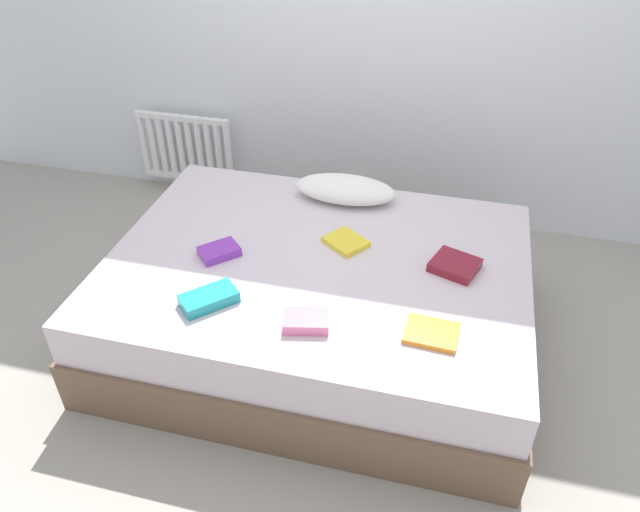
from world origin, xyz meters
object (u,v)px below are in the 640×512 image
Objects in this scene: radiator at (185,148)px; textbook_pink at (306,321)px; textbook_maroon at (455,265)px; textbook_teal at (209,299)px; pillow at (345,189)px; bed at (318,299)px; textbook_orange at (431,333)px; textbook_yellow at (346,242)px; textbook_purple at (219,251)px.

radiator reaches higher than textbook_pink.
textbook_maroon is 0.85× the size of textbook_teal.
radiator is at bearing 153.09° from pillow.
textbook_maroon is (1.87, -1.12, 0.17)m from radiator.
textbook_orange reaches higher than bed.
textbook_yellow is (-0.53, 0.07, -0.01)m from textbook_maroon.
textbook_pink is 0.87× the size of textbook_orange.
textbook_maroon reaches higher than bed.
textbook_pink is at bearing -80.01° from textbook_purple.
textbook_pink is 0.97× the size of textbook_yellow.
bed is 3.69× the size of pillow.
textbook_purple is at bearing 166.96° from textbook_orange.
radiator is 3.73× the size of textbook_purple.
textbook_maroon is at bearing -36.50° from textbook_purple.
pillow is 2.69× the size of textbook_maroon.
bed is 0.74m from textbook_orange.
textbook_purple is 1.10m from textbook_maroon.
textbook_maroon is (0.63, 0.08, 0.27)m from bed.
textbook_orange is at bearing -34.16° from bed.
radiator is 2.42m from textbook_orange.
textbook_orange is at bearing -61.40° from textbook_purple.
pillow is at bearing 88.87° from bed.
textbook_orange is (0.50, 0.07, -0.01)m from textbook_pink.
textbook_orange is (0.94, 0.03, -0.01)m from textbook_teal.
radiator is 1.71m from textbook_yellow.
textbook_orange is (0.57, -0.39, 0.26)m from bed.
textbook_orange is 0.71m from textbook_yellow.
bed is 9.37× the size of textbook_orange.
textbook_teal is 0.74m from textbook_yellow.
textbook_maroon is at bearing 30.50° from textbook_pink.
radiator is 2.19m from textbook_maroon.
radiator reaches higher than textbook_orange.
bed is at bearing -153.36° from textbook_maroon.
pillow is at bearing 123.82° from textbook_orange.
pillow reaches higher than bed.
bed is 2.99× the size of radiator.
textbook_yellow is (0.04, 0.60, -0.01)m from textbook_pink.
radiator reaches higher than textbook_yellow.
bed is 0.54m from textbook_pink.
pillow is 1.02m from textbook_pink.
textbook_purple is at bearing -169.48° from bed.
textbook_maroon is (0.56, 0.53, -0.00)m from textbook_pink.
bed is 0.69m from textbook_maroon.
textbook_pink reaches higher than textbook_orange.
radiator is 2.12m from textbook_pink.
pillow is 2.54× the size of textbook_orange.
textbook_teal is at bearing -131.20° from bed.
textbook_teal reaches higher than textbook_yellow.
textbook_maroon is 0.53m from textbook_yellow.
radiator is 1.24× the size of pillow.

